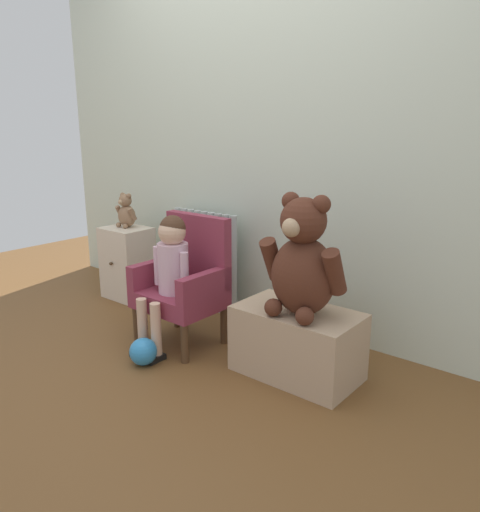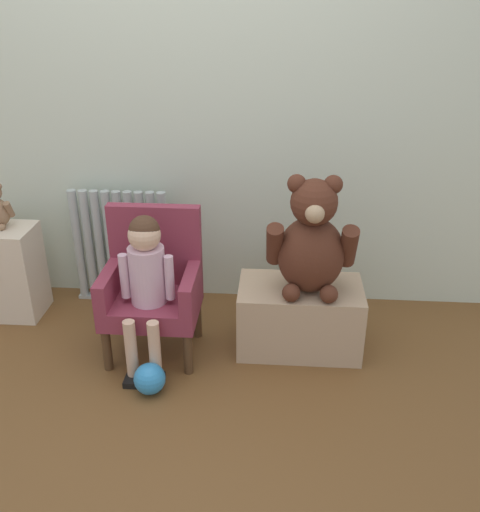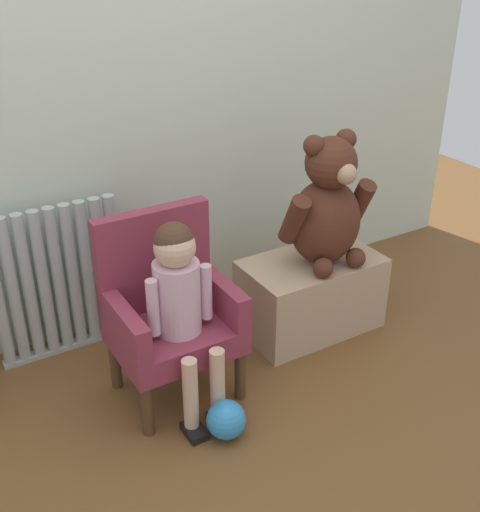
{
  "view_description": "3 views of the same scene",
  "coord_description": "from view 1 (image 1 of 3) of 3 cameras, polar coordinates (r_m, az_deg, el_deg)",
  "views": [
    {
      "loc": [
        1.85,
        -1.37,
        1.23
      ],
      "look_at": [
        0.33,
        0.48,
        0.59
      ],
      "focal_mm": 35.0,
      "sensor_mm": 36.0,
      "label": 1
    },
    {
      "loc": [
        0.5,
        -1.89,
        1.7
      ],
      "look_at": [
        0.32,
        0.54,
        0.52
      ],
      "focal_mm": 40.0,
      "sensor_mm": 36.0,
      "label": 2
    },
    {
      "loc": [
        -0.93,
        -1.39,
        1.67
      ],
      "look_at": [
        0.19,
        0.48,
        0.53
      ],
      "focal_mm": 45.0,
      "sensor_mm": 36.0,
      "label": 3
    }
  ],
  "objects": [
    {
      "name": "ground_plane",
      "position": [
        2.61,
        -12.71,
        -13.6
      ],
      "size": [
        6.0,
        6.0,
        0.0
      ],
      "primitive_type": "plane",
      "color": "brown"
    },
    {
      "name": "back_wall",
      "position": [
        3.1,
        2.81,
        14.34
      ],
      "size": [
        3.8,
        0.05,
        2.4
      ],
      "primitive_type": "cube",
      "color": "silver",
      "rests_on": "ground_plane"
    },
    {
      "name": "radiator",
      "position": [
        3.37,
        -4.0,
        -0.56
      ],
      "size": [
        0.56,
        0.05,
        0.67
      ],
      "color": "#A7B0B0",
      "rests_on": "ground_plane"
    },
    {
      "name": "small_dresser",
      "position": [
        3.69,
        -12.71,
        -0.76
      ],
      "size": [
        0.33,
        0.29,
        0.52
      ],
      "color": "beige",
      "rests_on": "ground_plane"
    },
    {
      "name": "child_armchair",
      "position": [
        2.86,
        -6.26,
        -2.88
      ],
      "size": [
        0.45,
        0.38,
        0.73
      ],
      "color": "maroon",
      "rests_on": "ground_plane"
    },
    {
      "name": "child_figure",
      "position": [
        2.74,
        -8.04,
        -0.79
      ],
      "size": [
        0.25,
        0.35,
        0.75
      ],
      "color": "#D2ACC0",
      "rests_on": "ground_plane"
    },
    {
      "name": "low_bench",
      "position": [
        2.54,
        6.54,
        -9.82
      ],
      "size": [
        0.61,
        0.35,
        0.34
      ],
      "primitive_type": "cube",
      "color": "tan",
      "rests_on": "ground_plane"
    },
    {
      "name": "large_teddy_bear",
      "position": [
        2.35,
        7.18,
        -0.77
      ],
      "size": [
        0.42,
        0.3,
        0.58
      ],
      "color": "#4E271A",
      "rests_on": "low_bench"
    },
    {
      "name": "small_teddy_bear",
      "position": [
        3.63,
        -12.87,
        4.9
      ],
      "size": [
        0.18,
        0.12,
        0.24
      ],
      "color": "#8A674B",
      "rests_on": "small_dresser"
    },
    {
      "name": "toy_ball",
      "position": [
        2.71,
        -11.0,
        -10.67
      ],
      "size": [
        0.15,
        0.15,
        0.15
      ],
      "primitive_type": "sphere",
      "color": "#3089CB",
      "rests_on": "ground_plane"
    }
  ]
}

